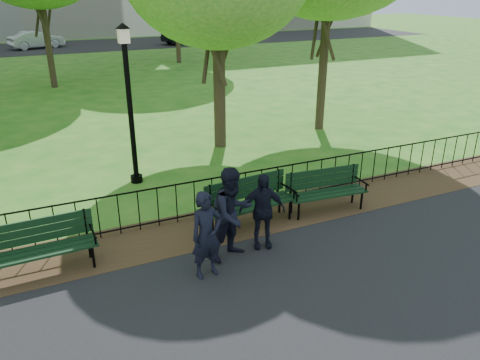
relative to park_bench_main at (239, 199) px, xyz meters
name	(u,v)px	position (x,y,z in m)	size (l,w,h in m)	color
ground	(243,263)	(-0.48, -1.21, -0.68)	(120.00, 120.00, 0.00)	#24641A
dirt_strip	(212,227)	(-0.48, 0.29, -0.66)	(60.00, 1.60, 0.01)	#362616
far_street	(60,47)	(-0.48, 33.79, -0.67)	(70.00, 9.00, 0.01)	black
iron_fence	(203,196)	(-0.48, 0.79, -0.18)	(24.06, 0.06, 1.00)	black
park_bench_main	(239,199)	(0.00, 0.00, 0.00)	(1.97, 0.78, 1.09)	black
park_bench_left_a	(40,241)	(-3.78, 0.03, -0.07)	(1.88, 0.64, 1.05)	black
park_bench_right_a	(325,186)	(2.11, 0.01, -0.09)	(1.84, 0.71, 1.02)	black
lamppost	(129,100)	(-1.35, 3.38, 1.45)	(0.35, 0.35, 3.90)	black
person_left	(207,235)	(-1.20, -1.29, 0.12)	(0.57, 0.37, 1.56)	black
person_mid	(233,214)	(-0.55, -0.92, 0.21)	(0.85, 0.44, 1.75)	black
person_right	(262,211)	(0.10, -0.81, 0.09)	(0.88, 0.36, 1.50)	black
sedan_silver	(36,40)	(-2.17, 33.50, 0.01)	(1.44, 4.12, 1.36)	#A8ABB0
sedan_dark	(189,34)	(9.98, 32.05, 0.09)	(2.12, 5.21, 1.51)	black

